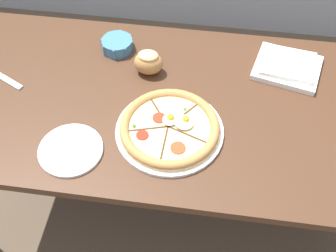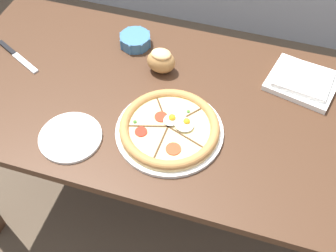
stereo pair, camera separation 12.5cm
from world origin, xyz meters
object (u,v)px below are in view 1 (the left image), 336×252
object	(u,v)px
bread_piece_near	(148,62)
side_saucer	(71,150)
ramekin_bowl	(117,44)
dining_table	(174,122)
napkin_folded	(288,66)
pizza	(168,128)

from	to	relation	value
bread_piece_near	side_saucer	bearing A→B (deg)	-115.66
ramekin_bowl	dining_table	bearing A→B (deg)	-43.46
dining_table	side_saucer	size ratio (longest dim) A/B	8.40
napkin_folded	bread_piece_near	size ratio (longest dim) A/B	2.59
ramekin_bowl	side_saucer	bearing A→B (deg)	-95.21
dining_table	ramekin_bowl	xyz separation A→B (m)	(-0.23, 0.22, 0.12)
side_saucer	dining_table	bearing A→B (deg)	39.95
side_saucer	bread_piece_near	bearing A→B (deg)	64.34
bread_piece_near	side_saucer	xyz separation A→B (m)	(-0.17, -0.35, -0.04)
side_saucer	napkin_folded	bearing A→B (deg)	34.12
dining_table	pizza	world-z (taller)	pizza
dining_table	napkin_folded	size ratio (longest dim) A/B	6.35
dining_table	ramekin_bowl	distance (m)	0.34
side_saucer	pizza	bearing A→B (deg)	21.79
ramekin_bowl	side_saucer	size ratio (longest dim) A/B	0.61
pizza	ramekin_bowl	bearing A→B (deg)	123.74
ramekin_bowl	bread_piece_near	xyz separation A→B (m)	(0.13, -0.10, 0.02)
ramekin_bowl	napkin_folded	distance (m)	0.59
pizza	napkin_folded	world-z (taller)	pizza
napkin_folded	bread_piece_near	bearing A→B (deg)	-170.80
pizza	bread_piece_near	world-z (taller)	bread_piece_near
pizza	ramekin_bowl	xyz separation A→B (m)	(-0.23, 0.34, 0.00)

